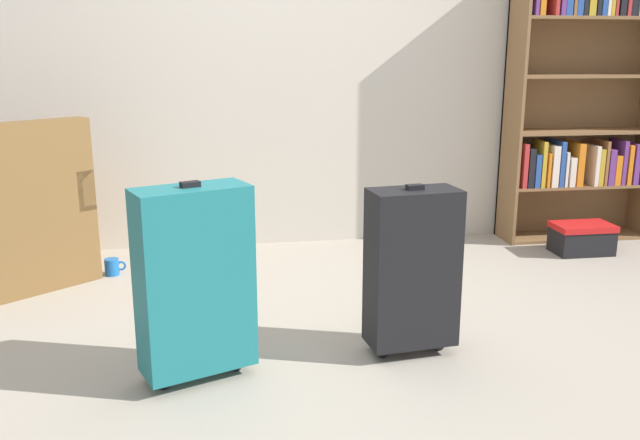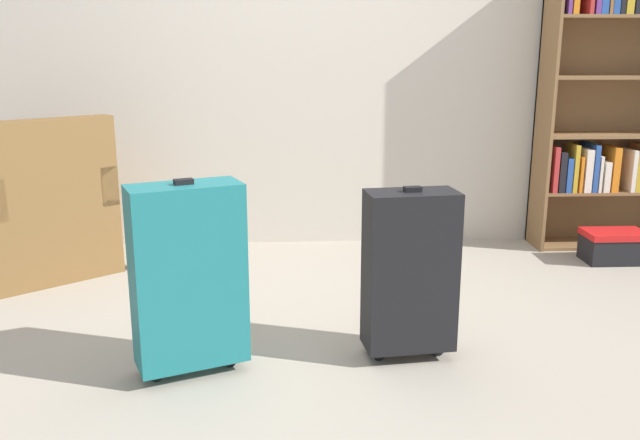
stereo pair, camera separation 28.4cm
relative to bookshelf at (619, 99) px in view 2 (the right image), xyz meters
The scene contains 8 objects.
ground_plane 2.70m from the bookshelf, 141.47° to the right, with size 9.73×9.73×0.00m, color #9E9384.
back_wall 2.02m from the bookshelf, behind, with size 5.56×0.10×2.60m, color beige.
bookshelf is the anchor object (origin of this frame).
armchair 3.59m from the bookshelf, behind, with size 0.98×0.98×0.90m.
mug 3.15m from the bookshelf, behind, with size 0.12×0.08×0.10m.
storage_box 0.93m from the bookshelf, 108.00° to the right, with size 0.36×0.23×0.19m.
suitcase_black 2.34m from the bookshelf, 134.79° to the right, with size 0.38×0.23×0.73m.
suitcase_teal 3.06m from the bookshelf, 145.38° to the right, with size 0.47×0.34×0.78m.
Camera 2 is at (-0.11, -2.61, 1.25)m, focal length 37.74 mm.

